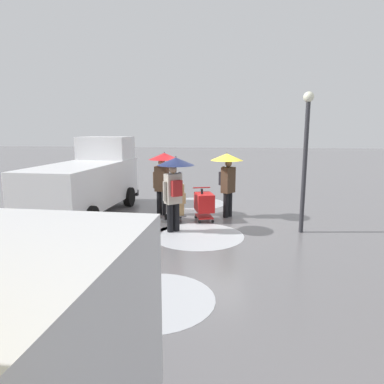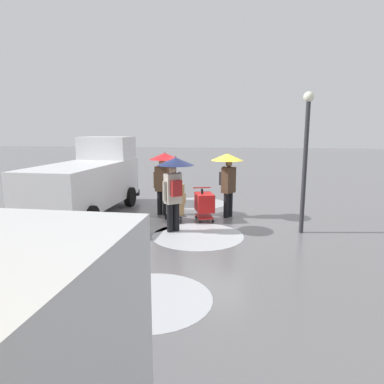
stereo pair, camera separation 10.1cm
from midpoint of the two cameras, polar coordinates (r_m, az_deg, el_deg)
ground_plane at (r=11.17m, az=2.86°, el=-4.53°), size 90.00×90.00×0.00m
slush_patch_near_cluster at (r=9.48m, az=1.28°, el=-7.23°), size 2.52×2.52×0.01m
slush_patch_under_van at (r=6.19m, az=-6.33°, el=-17.29°), size 2.13×2.13×0.01m
slush_patch_mid_street at (r=13.54m, az=1.15°, el=-1.86°), size 2.24×2.24×0.01m
slush_patch_far_side at (r=10.58m, az=-8.13°, el=-5.45°), size 1.88×1.88×0.01m
cargo_van_parked_right at (r=12.22m, az=-16.68°, el=1.98°), size 2.35×5.41×2.60m
shopping_cart_vendor at (r=10.85m, az=2.34°, el=-1.88°), size 0.77×0.95×1.04m
hand_dolly_boxes at (r=10.76m, az=-2.40°, el=-1.36°), size 0.78×0.86×1.32m
pedestrian_pink_side at (r=11.19m, az=6.20°, el=3.64°), size 1.04×1.04×2.15m
pedestrian_black_side at (r=9.55m, az=-2.62°, el=2.54°), size 1.04×1.04×2.15m
pedestrian_white_side at (r=11.48m, az=-4.49°, el=3.91°), size 1.04×1.04×2.15m
street_lamp at (r=9.84m, az=18.71°, el=6.92°), size 0.28×0.28×3.86m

